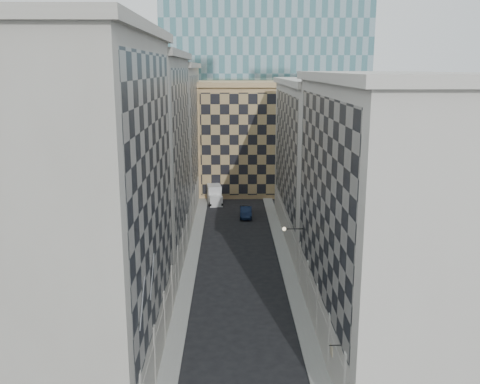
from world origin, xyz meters
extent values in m
cube|color=gray|center=(-5.25, 30.00, 0.07)|extent=(1.50, 100.00, 0.15)
cube|color=gray|center=(5.25, 30.00, 0.07)|extent=(1.50, 100.00, 0.15)
cube|color=#9F9A8F|center=(-11.00, 11.00, 11.50)|extent=(10.00, 22.00, 23.00)
cube|color=gray|center=(-6.12, 11.00, 13.00)|extent=(0.25, 19.36, 18.00)
cube|color=#9F9A8F|center=(-6.20, 11.00, 1.60)|extent=(0.45, 21.12, 3.20)
cube|color=#9F9A8F|center=(-11.00, 11.00, 23.35)|extent=(10.80, 22.80, 0.70)
cylinder|color=#9F9A8F|center=(-6.35, 8.25, 2.20)|extent=(0.90, 0.90, 4.40)
cylinder|color=#9F9A8F|center=(-6.35, 13.75, 2.20)|extent=(0.90, 0.90, 4.40)
cylinder|color=#9F9A8F|center=(-6.35, 19.25, 2.20)|extent=(0.90, 0.90, 4.40)
cube|color=gray|center=(-11.00, 33.00, 11.00)|extent=(10.00, 22.00, 22.00)
cube|color=gray|center=(-6.12, 33.00, 12.50)|extent=(0.25, 19.36, 17.00)
cube|color=gray|center=(-6.20, 33.00, 1.60)|extent=(0.45, 21.12, 3.20)
cube|color=gray|center=(-11.00, 33.00, 22.35)|extent=(10.80, 22.80, 0.70)
cylinder|color=gray|center=(-6.35, 24.75, 2.20)|extent=(0.90, 0.90, 4.40)
cylinder|color=gray|center=(-6.35, 30.25, 2.20)|extent=(0.90, 0.90, 4.40)
cylinder|color=gray|center=(-6.35, 35.75, 2.20)|extent=(0.90, 0.90, 4.40)
cylinder|color=gray|center=(-6.35, 41.25, 2.20)|extent=(0.90, 0.90, 4.40)
cube|color=#9F9A8F|center=(-11.00, 55.00, 10.50)|extent=(10.00, 22.00, 21.00)
cube|color=gray|center=(-6.12, 55.00, 12.00)|extent=(0.25, 19.36, 16.00)
cube|color=#9F9A8F|center=(-6.20, 55.00, 1.60)|extent=(0.45, 21.12, 3.20)
cube|color=#9F9A8F|center=(-11.00, 55.00, 21.35)|extent=(10.80, 22.80, 0.70)
cylinder|color=#9F9A8F|center=(-6.35, 46.75, 2.20)|extent=(0.90, 0.90, 4.40)
cylinder|color=#9F9A8F|center=(-6.35, 52.25, 2.20)|extent=(0.90, 0.90, 4.40)
cylinder|color=#9F9A8F|center=(-6.35, 57.75, 2.20)|extent=(0.90, 0.90, 4.40)
cylinder|color=#9F9A8F|center=(-6.35, 63.25, 2.20)|extent=(0.90, 0.90, 4.40)
cube|color=beige|center=(11.00, 15.00, 10.00)|extent=(10.00, 26.00, 20.00)
cube|color=gray|center=(6.12, 15.00, 11.50)|extent=(0.25, 22.88, 15.00)
cube|color=beige|center=(6.20, 15.00, 1.60)|extent=(0.45, 24.96, 3.20)
cube|color=beige|center=(11.00, 15.00, 20.35)|extent=(10.80, 26.80, 0.70)
cylinder|color=beige|center=(6.35, 9.80, 2.20)|extent=(0.90, 0.90, 4.40)
cylinder|color=beige|center=(6.35, 15.00, 2.20)|extent=(0.90, 0.90, 4.40)
cylinder|color=beige|center=(6.35, 20.20, 2.20)|extent=(0.90, 0.90, 4.40)
cylinder|color=beige|center=(6.35, 25.40, 2.20)|extent=(0.90, 0.90, 4.40)
cube|color=beige|center=(11.00, 42.00, 9.50)|extent=(10.00, 28.00, 19.00)
cube|color=gray|center=(6.12, 42.00, 11.00)|extent=(0.25, 24.64, 14.00)
cube|color=beige|center=(6.20, 42.00, 1.60)|extent=(0.45, 26.88, 3.20)
cube|color=beige|center=(11.00, 42.00, 19.35)|extent=(10.80, 28.80, 0.70)
cube|color=tan|center=(2.00, 68.00, 9.00)|extent=(16.00, 14.00, 18.00)
cube|color=tan|center=(2.00, 60.90, 9.00)|extent=(15.20, 0.25, 16.50)
cube|color=tan|center=(2.00, 68.00, 18.40)|extent=(16.80, 14.80, 0.80)
cube|color=#2E2A24|center=(0.00, 82.00, 14.00)|extent=(6.00, 6.00, 28.00)
cube|color=#2E2A24|center=(0.00, 82.00, 28.70)|extent=(7.00, 7.00, 1.40)
cylinder|color=gray|center=(-5.90, 4.00, 8.00)|extent=(0.10, 2.33, 2.33)
cylinder|color=gray|center=(-5.90, 8.00, 8.00)|extent=(0.10, 2.33, 2.33)
cylinder|color=black|center=(5.10, 24.00, 6.20)|extent=(1.80, 0.08, 0.08)
sphere|color=#FFE5B2|center=(4.20, 24.00, 6.20)|extent=(0.36, 0.36, 0.36)
cube|color=silver|center=(-3.15, 56.73, 0.81)|extent=(2.25, 2.40, 1.62)
cube|color=silver|center=(-3.45, 59.06, 1.40)|extent=(2.47, 3.49, 2.79)
cylinder|color=black|center=(-3.95, 55.90, 0.41)|extent=(0.37, 0.84, 0.81)
cylinder|color=black|center=(-2.16, 56.14, 0.41)|extent=(0.37, 0.84, 0.81)
cylinder|color=black|center=(-4.48, 60.02, 0.41)|extent=(0.37, 0.84, 0.81)
cylinder|color=black|center=(-2.70, 60.25, 0.41)|extent=(0.37, 0.84, 0.81)
imported|color=#0D1832|center=(1.37, 50.01, 0.78)|extent=(1.78, 4.76, 1.55)
cylinder|color=black|center=(5.60, 5.93, 4.16)|extent=(0.73, 0.07, 0.06)
cube|color=tan|center=(5.40, 5.93, 3.80)|extent=(0.06, 0.64, 0.63)
camera|label=1|loc=(-0.88, -24.16, 20.99)|focal=40.00mm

